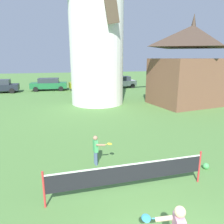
# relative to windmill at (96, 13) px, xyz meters

# --- Properties ---
(windmill) EXTENTS (9.93, 5.37, 16.37)m
(windmill) POSITION_rel_windmill_xyz_m (0.00, 0.00, 0.00)
(windmill) COLOR white
(windmill) RESTS_ON ground_plane
(tennis_net) EXTENTS (4.96, 0.06, 1.10)m
(tennis_net) POSITION_rel_windmill_xyz_m (-1.67, -13.49, -6.98)
(tennis_net) COLOR red
(tennis_net) RESTS_ON ground_plane
(player_far) EXTENTS (0.72, 0.44, 1.18)m
(player_far) POSITION_rel_windmill_xyz_m (-2.28, -11.43, -7.00)
(player_far) COLOR slate
(player_far) RESTS_ON ground_plane
(stray_ball) EXTENTS (0.23, 0.23, 0.23)m
(stray_ball) POSITION_rel_windmill_xyz_m (1.61, -12.83, -7.55)
(stray_ball) COLOR #4CB259
(stray_ball) RESTS_ON ground_plane
(parked_car_black) EXTENTS (4.21, 1.94, 1.56)m
(parked_car_black) POSITION_rel_windmill_xyz_m (-10.12, 8.85, -6.86)
(parked_car_black) COLOR #1E232D
(parked_car_black) RESTS_ON ground_plane
(parked_car_green) EXTENTS (4.58, 2.15, 1.56)m
(parked_car_green) POSITION_rel_windmill_xyz_m (-4.51, 9.36, -6.86)
(parked_car_green) COLOR #1E6638
(parked_car_green) RESTS_ON ground_plane
(parked_car_mustard) EXTENTS (4.19, 2.15, 1.56)m
(parked_car_mustard) POSITION_rel_windmill_xyz_m (0.08, 8.69, -6.86)
(parked_car_mustard) COLOR #999919
(parked_car_mustard) RESTS_ON ground_plane
(parked_car_silver) EXTENTS (3.86, 1.97, 1.56)m
(parked_car_silver) POSITION_rel_windmill_xyz_m (5.32, 9.51, -6.86)
(parked_car_silver) COLOR silver
(parked_car_silver) RESTS_ON ground_plane
(chapel) EXTENTS (6.92, 5.50, 7.60)m
(chapel) POSITION_rel_windmill_xyz_m (7.71, -2.47, -4.39)
(chapel) COLOR brown
(chapel) RESTS_ON ground_plane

